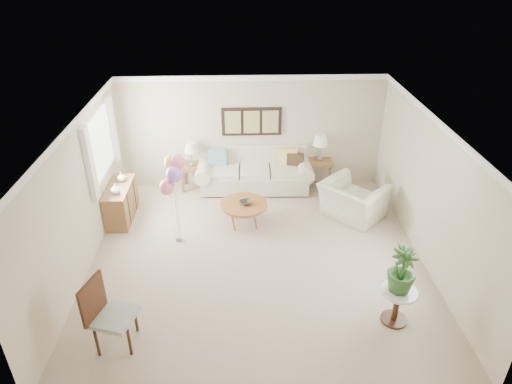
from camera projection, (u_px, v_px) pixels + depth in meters
ground_plane at (257, 258)px, 8.39m from camera, size 6.00×6.00×0.00m
room_shell at (250, 177)px, 7.68m from camera, size 6.04×6.04×2.60m
wall_art_triptych at (252, 122)px, 10.23m from camera, size 1.35×0.06×0.65m
sofa at (255, 172)px, 10.62m from camera, size 2.71×1.07×0.99m
end_table_left at (192, 169)px, 10.52m from camera, size 0.55×0.50×0.60m
end_table_right at (319, 163)px, 10.70m from camera, size 0.58×0.53×0.64m
lamp_left at (191, 148)px, 10.27m from camera, size 0.31×0.31×0.54m
lamp_right at (321, 141)px, 10.43m from camera, size 0.34×0.34×0.61m
coffee_table at (244, 205)px, 9.18m from camera, size 0.95×0.95×0.48m
decor_bowl at (246, 203)px, 9.14m from camera, size 0.32×0.32×0.06m
armchair at (353, 200)px, 9.47m from camera, size 1.57×1.57×0.77m
side_table at (398, 298)px, 6.79m from camera, size 0.55×0.55×0.59m
potted_plant at (402, 270)px, 6.56m from camera, size 0.54×0.54×0.74m
accent_chair at (107, 312)px, 6.33m from camera, size 0.70×0.70×1.14m
credenza at (121, 202)px, 9.43m from camera, size 0.46×1.20×0.74m
vase_white at (115, 189)px, 8.95m from camera, size 0.23×0.23×0.21m
vase_sage at (121, 177)px, 9.42m from camera, size 0.20×0.20×0.19m
balloon_cluster at (173, 173)px, 8.13m from camera, size 0.47×0.46×1.82m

